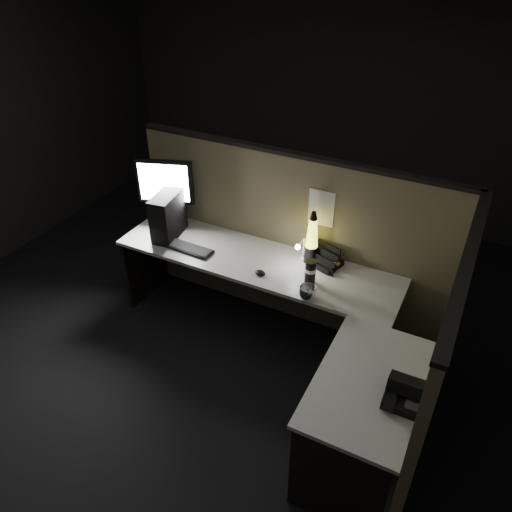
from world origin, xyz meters
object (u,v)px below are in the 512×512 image
at_px(monitor, 166,187).
at_px(lava_lamp, 312,241).
at_px(pc_tower, 168,215).
at_px(keyboard, 189,249).
at_px(desk_phone, 407,394).

bearing_deg(monitor, lava_lamp, -16.86).
distance_m(monitor, lava_lamp, 1.31).
xyz_separation_m(pc_tower, keyboard, (0.27, -0.11, -0.18)).
height_order(keyboard, desk_phone, desk_phone).
xyz_separation_m(keyboard, desk_phone, (1.91, -0.73, 0.05)).
bearing_deg(desk_phone, pc_tower, 158.18).
bearing_deg(lava_lamp, desk_phone, -46.18).
bearing_deg(pc_tower, keyboard, -31.57).
xyz_separation_m(monitor, desk_phone, (2.28, -0.97, -0.31)).
bearing_deg(desk_phone, monitor, 156.08).
height_order(monitor, keyboard, monitor).
bearing_deg(pc_tower, lava_lamp, 0.32).
height_order(monitor, lava_lamp, monitor).
bearing_deg(lava_lamp, keyboard, -162.10).
distance_m(pc_tower, lava_lamp, 1.21).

